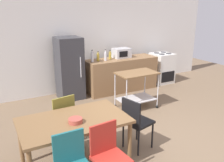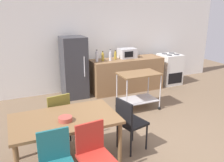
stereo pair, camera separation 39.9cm
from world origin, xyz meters
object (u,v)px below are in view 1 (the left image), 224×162
refrigerator (69,68)px  kitchen_cart (137,84)px  microwave (122,53)px  chair_red (108,154)px  dining_table (74,124)px  chair_olive (61,116)px  fruit_bowl (75,121)px  bottle_soda (105,56)px  bottle_soy_sauce (98,57)px  stove_oven (162,68)px  bottle_sesame_oil (110,55)px  chair_black (136,120)px  bottle_sparkling_water (92,57)px

refrigerator → kitchen_cart: bearing=-50.5°
microwave → chair_red: bearing=-123.0°
dining_table → refrigerator: size_ratio=0.97×
chair_olive → fruit_bowl: chair_olive is taller
kitchen_cart → bottle_soda: size_ratio=3.12×
chair_olive → kitchen_cart: bearing=-170.8°
chair_red → fruit_bowl: (-0.21, 0.55, 0.26)m
chair_olive → bottle_soy_sauce: bottle_soy_sauce is taller
dining_table → refrigerator: bearing=72.2°
dining_table → microwave: bearing=48.5°
chair_olive → stove_oven: (3.75, 1.93, -0.07)m
chair_olive → microwave: 3.13m
stove_oven → refrigerator: 2.92m
microwave → stove_oven: bearing=-2.9°
chair_olive → refrigerator: refrigerator is taller
refrigerator → bottle_sesame_oil: size_ratio=6.34×
chair_black → stove_oven: size_ratio=0.97×
chair_olive → bottle_soda: bottle_soda is taller
bottle_sparkling_water → chair_black: bearing=-99.3°
refrigerator → bottle_sparkling_water: size_ratio=5.08×
bottle_soy_sauce → bottle_sesame_oil: bearing=7.4°
stove_oven → bottle_soy_sauce: bottle_soy_sauce is taller
bottle_sesame_oil → microwave: bearing=3.7°
bottle_soda → bottle_sesame_oil: bearing=27.9°
chair_red → bottle_soy_sauce: bearing=61.0°
chair_olive → bottle_sparkling_water: 2.43m
kitchen_cart → bottle_sesame_oil: 1.38m
stove_oven → bottle_sparkling_water: (-2.32, -0.03, 0.58)m
stove_oven → refrigerator: bearing=178.4°
refrigerator → bottle_sparkling_water: 0.64m
dining_table → kitchen_cart: bearing=34.0°
microwave → bottle_sparkling_water: bearing=-173.8°
bottle_soy_sauce → dining_table: bearing=-121.9°
bottle_soy_sauce → bottle_soda: 0.20m
dining_table → kitchen_cart: (1.97, 1.33, -0.10)m
refrigerator → bottle_soy_sauce: 0.79m
stove_oven → bottle_sesame_oil: bottle_sesame_oil is taller
refrigerator → bottle_sesame_oil: 1.15m
chair_black → dining_table: bearing=73.2°
dining_table → microwave: size_ratio=3.26×
dining_table → stove_oven: 4.57m
bottle_sparkling_water → bottle_sesame_oil: (0.55, 0.08, -0.03)m
bottle_sesame_oil → bottle_soda: bearing=-152.1°
bottle_sparkling_water → fruit_bowl: bearing=-118.5°
dining_table → bottle_sparkling_water: bearing=60.7°
dining_table → microwave: microwave is taller
chair_black → bottle_sesame_oil: 2.91m
chair_black → bottle_sparkling_water: 2.71m
bottle_sesame_oil → bottle_sparkling_water: bearing=-172.1°
dining_table → microwave: (2.36, 2.67, 0.36)m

